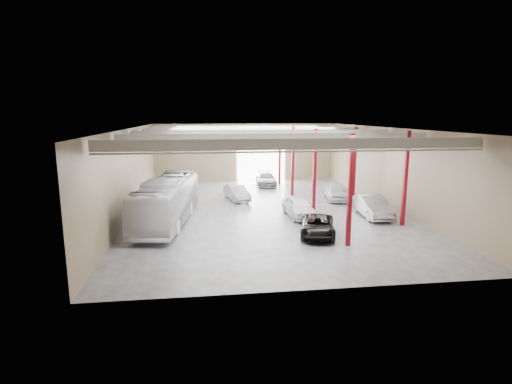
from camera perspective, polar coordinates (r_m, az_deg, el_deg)
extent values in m
cube|color=#45454A|center=(34.42, 1.18, -2.62)|extent=(22.00, 32.00, 0.01)
cube|color=silver|center=(33.46, 1.23, 9.11)|extent=(22.00, 32.00, 0.12)
cube|color=brown|center=(49.54, -1.60, 5.68)|extent=(22.00, 0.12, 7.00)
cube|color=brown|center=(18.39, 8.76, -3.67)|extent=(22.00, 0.12, 7.00)
cube|color=brown|center=(33.91, -17.52, 2.69)|extent=(0.12, 32.00, 7.00)
cube|color=brown|center=(37.05, 18.30, 3.31)|extent=(0.12, 32.00, 7.00)
cube|color=white|center=(49.74, 0.72, 4.55)|extent=(6.00, 0.20, 5.00)
cube|color=maroon|center=(25.13, 13.30, 0.13)|extent=(0.25, 0.25, 7.00)
cube|color=maroon|center=(32.63, 8.36, 2.77)|extent=(0.25, 0.25, 7.00)
cube|color=maroon|center=(40.32, 5.27, 4.41)|extent=(0.25, 0.25, 7.00)
cube|color=maroon|center=(47.13, 3.40, 5.39)|extent=(0.25, 0.25, 7.00)
cube|color=maroon|center=(31.08, 20.56, 1.77)|extent=(0.25, 0.25, 7.00)
cube|color=maroon|center=(40.09, 13.90, 4.09)|extent=(0.25, 0.25, 7.00)
cube|color=#AAAAA5|center=(21.72, 6.05, 6.82)|extent=(21.60, 0.15, 0.60)
cube|color=#AAAAA5|center=(21.75, 6.03, 5.76)|extent=(21.60, 0.10, 0.10)
cube|color=#AAAAA5|center=(27.57, 3.13, 7.75)|extent=(21.60, 0.15, 0.60)
cube|color=#AAAAA5|center=(27.60, 3.12, 6.92)|extent=(21.60, 0.10, 0.10)
cube|color=#AAAAA5|center=(33.48, 1.23, 8.34)|extent=(21.60, 0.15, 0.60)
cube|color=#AAAAA5|center=(33.50, 1.22, 7.66)|extent=(21.60, 0.10, 0.10)
cube|color=#AAAAA5|center=(39.42, -0.11, 8.75)|extent=(21.60, 0.15, 0.60)
cube|color=#AAAAA5|center=(39.44, -0.11, 8.17)|extent=(21.60, 0.10, 0.10)
cube|color=#AAAAA5|center=(45.37, -1.09, 9.05)|extent=(21.60, 0.15, 0.60)
cube|color=#AAAAA5|center=(45.39, -1.09, 8.55)|extent=(21.60, 0.10, 0.10)
imported|color=silver|center=(30.93, -12.54, -1.19)|extent=(4.44, 12.56, 3.42)
imported|color=black|center=(27.50, 8.80, -4.81)|extent=(3.46, 5.29, 1.35)
imported|color=white|center=(32.31, 6.15, -2.11)|extent=(2.21, 4.87, 1.62)
imported|color=#A5A5AA|center=(38.41, -2.78, -0.08)|extent=(2.47, 4.61, 1.44)
imported|color=slate|center=(46.21, 1.45, 1.87)|extent=(2.40, 5.33, 1.52)
imported|color=#9D9DA2|center=(33.40, 16.30, -1.97)|extent=(2.07, 5.31, 1.72)
imported|color=silver|center=(39.23, 11.41, 0.12)|extent=(2.71, 5.16, 1.67)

